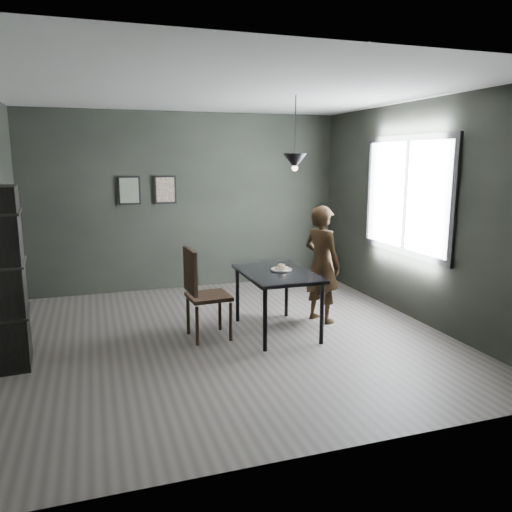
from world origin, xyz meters
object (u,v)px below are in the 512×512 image
object	(u,v)px
cafe_table	(277,278)
shelf_unit	(5,278)
woman	(322,264)
pendant_lamp	(295,161)
white_plate	(281,270)
wood_chair	(200,288)

from	to	relation	value
cafe_table	shelf_unit	distance (m)	2.93
cafe_table	woman	bearing A→B (deg)	17.62
pendant_lamp	white_plate	bearing A→B (deg)	-166.42
woman	wood_chair	world-z (taller)	woman
pendant_lamp	wood_chair	bearing A→B (deg)	-178.32
wood_chair	pendant_lamp	bearing A→B (deg)	-2.20
woman	pendant_lamp	world-z (taller)	pendant_lamp
cafe_table	pendant_lamp	size ratio (longest dim) A/B	1.39
cafe_table	pendant_lamp	world-z (taller)	pendant_lamp
wood_chair	cafe_table	bearing A→B (deg)	-7.95
cafe_table	white_plate	distance (m)	0.13
white_plate	shelf_unit	world-z (taller)	shelf_unit
cafe_table	woman	distance (m)	0.73
cafe_table	pendant_lamp	bearing A→B (deg)	21.80
pendant_lamp	shelf_unit	bearing A→B (deg)	-176.97
white_plate	wood_chair	bearing A→B (deg)	179.59
wood_chair	pendant_lamp	distance (m)	1.86
shelf_unit	pendant_lamp	xyz separation A→B (m)	(3.17, 0.17, 1.14)
cafe_table	wood_chair	xyz separation A→B (m)	(-0.92, 0.07, -0.06)
woman	wood_chair	size ratio (longest dim) A/B	1.40
shelf_unit	pendant_lamp	world-z (taller)	pendant_lamp
white_plate	pendant_lamp	bearing A→B (deg)	13.58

